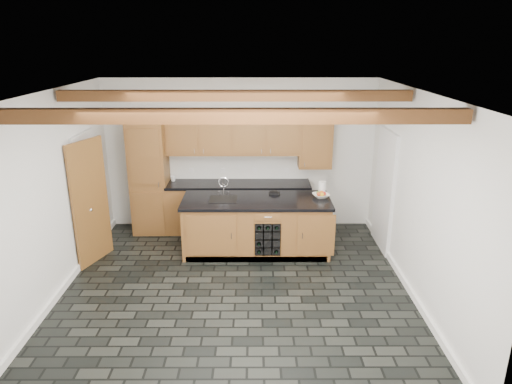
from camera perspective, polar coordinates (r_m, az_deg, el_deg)
ground at (r=6.76m, az=-2.51°, el=-12.06°), size 5.00×5.00×0.00m
room_shell at (r=6.64m, az=-3.26°, el=1.75°), size 5.01×5.00×5.00m
back_cabinetry at (r=8.44m, az=-4.57°, el=1.51°), size 3.65×0.62×2.20m
island at (r=7.70m, az=0.09°, el=-4.22°), size 2.48×0.96×0.93m
faucet at (r=7.58m, az=-4.12°, el=-0.58°), size 0.45×0.40×0.34m
kitchen_scale at (r=7.80m, az=2.31°, el=-0.08°), size 0.19×0.15×0.05m
fruit_bowl at (r=7.69m, az=8.11°, el=-0.45°), size 0.33×0.33×0.07m
fruit_cluster at (r=7.68m, az=8.12°, el=-0.20°), size 0.16×0.17×0.07m
paper_towel at (r=7.84m, az=8.25°, el=0.50°), size 0.12×0.12×0.22m
mug at (r=8.65m, az=-10.31°, el=1.67°), size 0.11×0.11×0.10m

